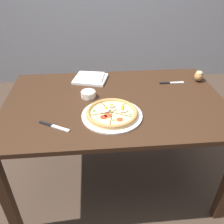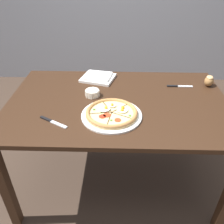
{
  "view_description": "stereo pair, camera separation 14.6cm",
  "coord_description": "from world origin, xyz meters",
  "px_view_note": "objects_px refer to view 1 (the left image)",
  "views": [
    {
      "loc": [
        -0.15,
        -1.39,
        1.6
      ],
      "look_at": [
        -0.04,
        -0.19,
        0.79
      ],
      "focal_mm": 38.0,
      "sensor_mm": 36.0,
      "label": 1
    },
    {
      "loc": [
        -0.0,
        -1.4,
        1.6
      ],
      "look_at": [
        -0.04,
        -0.19,
        0.79
      ],
      "focal_mm": 38.0,
      "sensor_mm": 36.0,
      "label": 2
    }
  ],
  "objects_px": {
    "napkin_folded": "(90,78)",
    "knife_spare": "(171,83)",
    "bread_piece_near": "(199,76)",
    "knife_main": "(54,126)",
    "dining_table": "(115,111)",
    "ramekin_bowl": "(88,94)",
    "pizza": "(112,113)"
  },
  "relations": [
    {
      "from": "dining_table",
      "to": "knife_main",
      "type": "height_order",
      "value": "knife_main"
    },
    {
      "from": "bread_piece_near",
      "to": "knife_spare",
      "type": "bearing_deg",
      "value": -173.67
    },
    {
      "from": "knife_spare",
      "to": "bread_piece_near",
      "type": "bearing_deg",
      "value": 6.58
    },
    {
      "from": "bread_piece_near",
      "to": "knife_main",
      "type": "xyz_separation_m",
      "value": [
        -1.07,
        -0.51,
        -0.04
      ]
    },
    {
      "from": "pizza",
      "to": "knife_spare",
      "type": "height_order",
      "value": "pizza"
    },
    {
      "from": "ramekin_bowl",
      "to": "napkin_folded",
      "type": "bearing_deg",
      "value": 86.16
    },
    {
      "from": "dining_table",
      "to": "bread_piece_near",
      "type": "height_order",
      "value": "bread_piece_near"
    },
    {
      "from": "ramekin_bowl",
      "to": "napkin_folded",
      "type": "xyz_separation_m",
      "value": [
        0.02,
        0.27,
        -0.01
      ]
    },
    {
      "from": "napkin_folded",
      "to": "knife_spare",
      "type": "height_order",
      "value": "napkin_folded"
    },
    {
      "from": "knife_main",
      "to": "ramekin_bowl",
      "type": "bearing_deg",
      "value": 88.05
    },
    {
      "from": "knife_main",
      "to": "pizza",
      "type": "bearing_deg",
      "value": 42.97
    },
    {
      "from": "pizza",
      "to": "knife_main",
      "type": "height_order",
      "value": "pizza"
    },
    {
      "from": "napkin_folded",
      "to": "knife_main",
      "type": "relative_size",
      "value": 1.57
    },
    {
      "from": "pizza",
      "to": "bread_piece_near",
      "type": "bearing_deg",
      "value": 30.74
    },
    {
      "from": "dining_table",
      "to": "bread_piece_near",
      "type": "xyz_separation_m",
      "value": [
        0.69,
        0.24,
        0.13
      ]
    },
    {
      "from": "napkin_folded",
      "to": "ramekin_bowl",
      "type": "bearing_deg",
      "value": -93.84
    },
    {
      "from": "bread_piece_near",
      "to": "knife_main",
      "type": "bearing_deg",
      "value": -154.6
    },
    {
      "from": "napkin_folded",
      "to": "bread_piece_near",
      "type": "height_order",
      "value": "bread_piece_near"
    },
    {
      "from": "dining_table",
      "to": "bread_piece_near",
      "type": "relative_size",
      "value": 13.95
    },
    {
      "from": "dining_table",
      "to": "knife_spare",
      "type": "relative_size",
      "value": 7.82
    },
    {
      "from": "ramekin_bowl",
      "to": "pizza",
      "type": "bearing_deg",
      "value": -59.61
    },
    {
      "from": "dining_table",
      "to": "knife_spare",
      "type": "bearing_deg",
      "value": 25.34
    },
    {
      "from": "bread_piece_near",
      "to": "pizza",
      "type": "bearing_deg",
      "value": -149.26
    },
    {
      "from": "knife_main",
      "to": "knife_spare",
      "type": "distance_m",
      "value": 0.98
    },
    {
      "from": "napkin_folded",
      "to": "knife_main",
      "type": "distance_m",
      "value": 0.64
    },
    {
      "from": "dining_table",
      "to": "ramekin_bowl",
      "type": "relative_size",
      "value": 14.52
    },
    {
      "from": "bread_piece_near",
      "to": "knife_main",
      "type": "height_order",
      "value": "bread_piece_near"
    },
    {
      "from": "pizza",
      "to": "bread_piece_near",
      "type": "height_order",
      "value": "bread_piece_near"
    },
    {
      "from": "napkin_folded",
      "to": "knife_spare",
      "type": "xyz_separation_m",
      "value": [
        0.63,
        -0.11,
        -0.01
      ]
    },
    {
      "from": "ramekin_bowl",
      "to": "knife_main",
      "type": "distance_m",
      "value": 0.39
    },
    {
      "from": "dining_table",
      "to": "knife_main",
      "type": "relative_size",
      "value": 8.04
    },
    {
      "from": "dining_table",
      "to": "napkin_folded",
      "type": "height_order",
      "value": "napkin_folded"
    }
  ]
}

